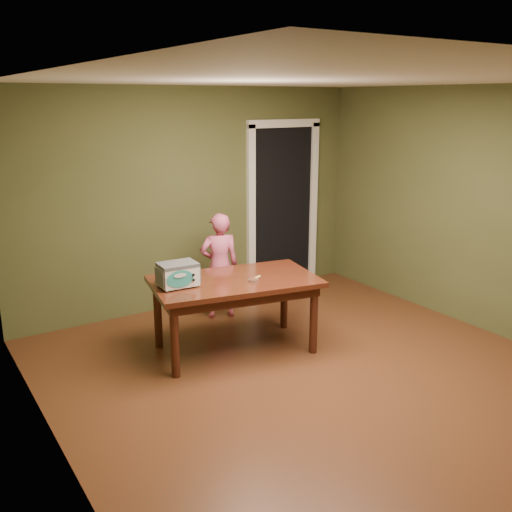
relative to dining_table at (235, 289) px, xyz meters
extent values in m
plane|color=#542918|center=(0.32, -1.02, -0.65)|extent=(5.00, 5.00, 0.00)
cube|color=#4D512B|center=(0.32, 1.48, 0.65)|extent=(4.50, 0.02, 2.60)
cube|color=#4D512B|center=(-1.93, -1.02, 0.65)|extent=(0.02, 5.00, 2.60)
cube|color=#4D512B|center=(2.57, -1.02, 0.65)|extent=(0.02, 5.00, 2.60)
cube|color=white|center=(0.32, -1.02, 1.95)|extent=(4.50, 5.00, 0.02)
cube|color=black|center=(1.62, 1.78, 0.40)|extent=(0.90, 0.60, 2.10)
cube|color=black|center=(1.62, 1.47, 0.40)|extent=(0.90, 0.02, 2.10)
cube|color=white|center=(1.12, 1.45, 0.40)|extent=(0.10, 0.06, 2.20)
cube|color=white|center=(2.12, 1.45, 0.40)|extent=(0.10, 0.06, 2.20)
cube|color=white|center=(1.62, 1.45, 1.50)|extent=(1.10, 0.06, 0.10)
cube|color=#3C1A0D|center=(0.00, 0.00, 0.07)|extent=(1.74, 1.19, 0.05)
cube|color=#38170E|center=(0.00, 0.00, 0.00)|extent=(1.60, 1.05, 0.10)
cylinder|color=#38170E|center=(-0.75, -0.21, -0.30)|extent=(0.08, 0.08, 0.70)
cylinder|color=#38170E|center=(-0.62, 0.48, -0.30)|extent=(0.08, 0.08, 0.70)
cylinder|color=#38170E|center=(0.62, -0.48, -0.30)|extent=(0.08, 0.08, 0.70)
cylinder|color=#38170E|center=(0.75, 0.21, -0.30)|extent=(0.08, 0.08, 0.70)
cylinder|color=#4C4F54|center=(-0.71, 0.00, 0.11)|extent=(0.02, 0.02, 0.01)
cylinder|color=#4C4F54|center=(-0.70, 0.19, 0.11)|extent=(0.02, 0.02, 0.01)
cylinder|color=#4C4F54|center=(-0.42, -0.01, 0.11)|extent=(0.02, 0.02, 0.01)
cylinder|color=#4C4F54|center=(-0.41, 0.17, 0.11)|extent=(0.02, 0.02, 0.01)
cube|color=silver|center=(-0.56, 0.09, 0.21)|extent=(0.35, 0.26, 0.19)
cube|color=#4C4F54|center=(-0.56, 0.09, 0.31)|extent=(0.36, 0.27, 0.03)
cube|color=#4C4F54|center=(-0.74, 0.10, 0.21)|extent=(0.03, 0.22, 0.15)
cube|color=#4C4F54|center=(-0.38, 0.08, 0.21)|extent=(0.03, 0.22, 0.15)
ellipsoid|color=teal|center=(-0.60, -0.04, 0.21)|extent=(0.26, 0.02, 0.16)
cylinder|color=black|center=(-0.47, -0.04, 0.23)|extent=(0.02, 0.01, 0.02)
cylinder|color=black|center=(-0.47, -0.04, 0.18)|extent=(0.02, 0.01, 0.02)
cylinder|color=silver|center=(0.11, -0.17, 0.11)|extent=(0.10, 0.10, 0.02)
cylinder|color=#54291C|center=(0.11, -0.17, 0.12)|extent=(0.09, 0.09, 0.01)
cube|color=#D3BF5C|center=(0.18, -0.10, 0.10)|extent=(0.17, 0.11, 0.01)
imported|color=#D05579|center=(0.32, 0.88, -0.04)|extent=(0.52, 0.42, 1.23)
camera|label=1|loc=(-2.70, -4.58, 1.80)|focal=40.00mm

